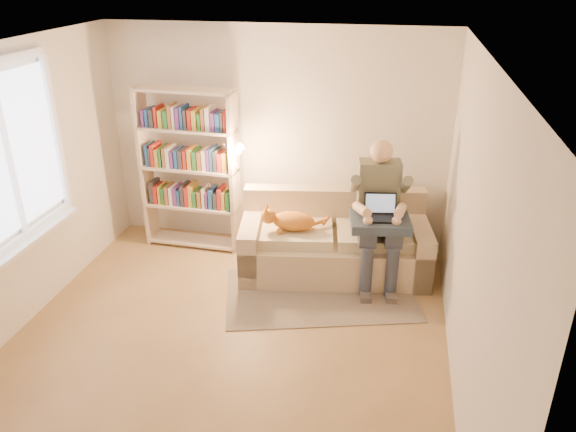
% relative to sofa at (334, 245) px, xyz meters
% --- Properties ---
extents(floor, '(4.50, 4.50, 0.00)m').
position_rel_sofa_xyz_m(floor, '(-0.80, -1.61, -0.32)').
color(floor, olive).
rests_on(floor, ground).
extents(ceiling, '(4.00, 4.50, 0.02)m').
position_rel_sofa_xyz_m(ceiling, '(-0.80, -1.61, 2.28)').
color(ceiling, white).
rests_on(ceiling, wall_back).
extents(wall_right, '(0.02, 4.50, 2.60)m').
position_rel_sofa_xyz_m(wall_right, '(1.20, -1.61, 0.98)').
color(wall_right, silver).
rests_on(wall_right, floor).
extents(wall_back, '(4.00, 0.02, 2.60)m').
position_rel_sofa_xyz_m(wall_back, '(-0.80, 0.64, 0.98)').
color(wall_back, silver).
rests_on(wall_back, floor).
extents(wall_front, '(4.00, 0.02, 2.60)m').
position_rel_sofa_xyz_m(wall_front, '(-0.80, -3.86, 0.98)').
color(wall_front, silver).
rests_on(wall_front, floor).
extents(window, '(0.12, 1.52, 1.69)m').
position_rel_sofa_xyz_m(window, '(-2.75, -1.41, 1.06)').
color(window, white).
rests_on(window, wall_left).
extents(sofa, '(2.16, 1.21, 0.87)m').
position_rel_sofa_xyz_m(sofa, '(0.00, 0.00, 0.00)').
color(sofa, '#C7B18D').
rests_on(sofa, floor).
extents(person, '(0.53, 0.75, 1.55)m').
position_rel_sofa_xyz_m(person, '(0.47, -0.09, 0.54)').
color(person, '#6E705A').
rests_on(person, sofa).
extents(cat, '(0.69, 0.32, 0.26)m').
position_rel_sofa_xyz_m(cat, '(-0.47, -0.20, 0.35)').
color(cat, '#FC9831').
rests_on(cat, sofa).
extents(blanket, '(0.67, 0.58, 0.10)m').
position_rel_sofa_xyz_m(blanket, '(0.53, -0.24, 0.44)').
color(blanket, '#283646').
rests_on(blanket, person).
extents(laptop, '(0.37, 0.33, 0.28)m').
position_rel_sofa_xyz_m(laptop, '(0.53, -0.23, 0.55)').
color(laptop, black).
rests_on(laptop, blanket).
extents(bookshelf, '(1.29, 0.40, 1.95)m').
position_rel_sofa_xyz_m(bookshelf, '(-1.75, 0.29, 0.76)').
color(bookshelf, beige).
rests_on(bookshelf, floor).
extents(rug, '(2.20, 1.64, 0.01)m').
position_rel_sofa_xyz_m(rug, '(-0.06, -0.55, -0.31)').
color(rug, '#7D6F5B').
rests_on(rug, floor).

